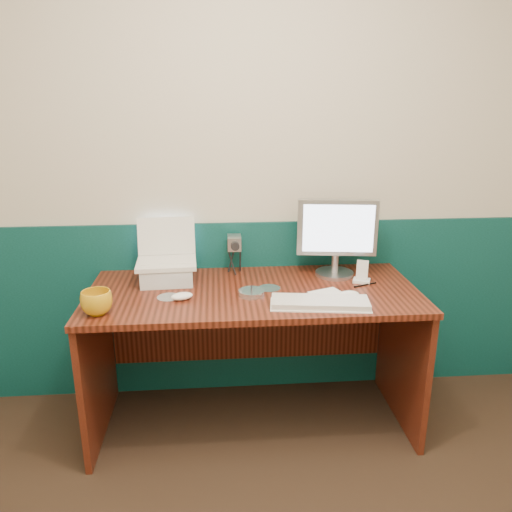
{
  "coord_description": "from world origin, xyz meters",
  "views": [
    {
      "loc": [
        -0.21,
        -0.88,
        1.64
      ],
      "look_at": [
        -0.03,
        1.23,
        0.97
      ],
      "focal_mm": 35.0,
      "sensor_mm": 36.0,
      "label": 1
    }
  ],
  "objects": [
    {
      "name": "pen",
      "position": [
        0.53,
        1.39,
        0.75
      ],
      "size": [
        0.13,
        0.06,
        0.01
      ],
      "primitive_type": "cylinder",
      "rotation": [
        0.0,
        1.57,
        0.37
      ],
      "color": "black",
      "rests_on": "desk"
    },
    {
      "name": "mouse_right",
      "position": [
        0.4,
        1.24,
        0.77
      ],
      "size": [
        0.11,
        0.08,
        0.04
      ],
      "primitive_type": "ellipsoid",
      "rotation": [
        0.0,
        0.0,
        0.16
      ],
      "color": "white",
      "rests_on": "desk"
    },
    {
      "name": "cd_loose_a",
      "position": [
        -0.43,
        1.32,
        0.75
      ],
      "size": [
        0.11,
        0.11,
        0.0
      ],
      "primitive_type": "cylinder",
      "color": "#AFB8C0",
      "rests_on": "desk"
    },
    {
      "name": "desk",
      "position": [
        -0.03,
        1.38,
        0.38
      ],
      "size": [
        1.6,
        0.7,
        0.75
      ],
      "primitive_type": "cube",
      "color": "black",
      "rests_on": "ground"
    },
    {
      "name": "monitor",
      "position": [
        0.41,
        1.56,
        0.95
      ],
      "size": [
        0.42,
        0.17,
        0.4
      ],
      "primitive_type": null,
      "rotation": [
        0.0,
        0.0,
        -0.13
      ],
      "color": "#ACACB1",
      "rests_on": "desk"
    },
    {
      "name": "dock",
      "position": [
        0.52,
        1.44,
        0.76
      ],
      "size": [
        0.1,
        0.09,
        0.02
      ],
      "primitive_type": "cube",
      "rotation": [
        0.0,
        0.0,
        -0.37
      ],
      "color": "white",
      "rests_on": "desk"
    },
    {
      "name": "laptop_riser",
      "position": [
        -0.46,
        1.53,
        0.79
      ],
      "size": [
        0.27,
        0.23,
        0.09
      ],
      "primitive_type": "cube",
      "rotation": [
        0.0,
        0.0,
        0.05
      ],
      "color": "silver",
      "rests_on": "desk"
    },
    {
      "name": "laptop",
      "position": [
        -0.46,
        1.53,
        0.96
      ],
      "size": [
        0.31,
        0.24,
        0.25
      ],
      "primitive_type": null,
      "rotation": [
        0.0,
        0.0,
        0.05
      ],
      "color": "silver",
      "rests_on": "laptop_riser"
    },
    {
      "name": "cd_spindle",
      "position": [
        -0.05,
        1.31,
        0.76
      ],
      "size": [
        0.12,
        0.12,
        0.03
      ],
      "primitive_type": "cylinder",
      "color": "silver",
      "rests_on": "desk"
    },
    {
      "name": "papers",
      "position": [
        0.31,
        1.3,
        0.75
      ],
      "size": [
        0.18,
        0.15,
        0.0
      ],
      "primitive_type": "cube",
      "rotation": [
        0.0,
        0.0,
        0.38
      ],
      "color": "white",
      "rests_on": "desk"
    },
    {
      "name": "back_wall",
      "position": [
        0.0,
        1.75,
        1.25
      ],
      "size": [
        3.5,
        0.04,
        2.5
      ],
      "primitive_type": "cube",
      "color": "beige",
      "rests_on": "ground"
    },
    {
      "name": "pda",
      "position": [
        0.43,
        1.16,
        0.76
      ],
      "size": [
        0.07,
        0.11,
        0.01
      ],
      "primitive_type": "cube",
      "rotation": [
        0.0,
        0.0,
        0.04
      ],
      "color": "black",
      "rests_on": "desk"
    },
    {
      "name": "wainscot",
      "position": [
        0.0,
        1.74,
        0.5
      ],
      "size": [
        3.48,
        0.02,
        1.0
      ],
      "primitive_type": "cube",
      "color": "#07302D",
      "rests_on": "ground"
    },
    {
      "name": "keyboard",
      "position": [
        0.25,
        1.16,
        0.76
      ],
      "size": [
        0.45,
        0.2,
        0.03
      ],
      "primitive_type": "cube",
      "rotation": [
        0.0,
        0.0,
        -0.13
      ],
      "color": "silver",
      "rests_on": "desk"
    },
    {
      "name": "mug",
      "position": [
        -0.72,
        1.15,
        0.8
      ],
      "size": [
        0.14,
        0.14,
        0.11
      ],
      "primitive_type": "imported",
      "rotation": [
        0.0,
        0.0,
        0.05
      ],
      "color": "#C48E12",
      "rests_on": "desk"
    },
    {
      "name": "camcorder",
      "position": [
        -0.11,
        1.64,
        0.85
      ],
      "size": [
        0.09,
        0.13,
        0.19
      ],
      "primitive_type": null,
      "rotation": [
        0.0,
        0.0,
        -0.02
      ],
      "color": "#B2B1B6",
      "rests_on": "desk"
    },
    {
      "name": "cd_loose_b",
      "position": [
        0.05,
        1.4,
        0.75
      ],
      "size": [
        0.11,
        0.11,
        0.0
      ],
      "primitive_type": "cylinder",
      "color": "silver",
      "rests_on": "desk"
    },
    {
      "name": "mouse_left",
      "position": [
        -0.37,
        1.28,
        0.77
      ],
      "size": [
        0.12,
        0.09,
        0.03
      ],
      "primitive_type": "ellipsoid",
      "rotation": [
        0.0,
        0.0,
        0.33
      ],
      "color": "white",
      "rests_on": "desk"
    },
    {
      "name": "music_player",
      "position": [
        0.52,
        1.44,
        0.82
      ],
      "size": [
        0.06,
        0.05,
        0.1
      ],
      "primitive_type": "cube",
      "rotation": [
        -0.17,
        0.0,
        -0.37
      ],
      "color": "silver",
      "rests_on": "dock"
    }
  ]
}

